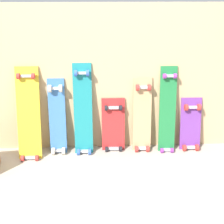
{
  "coord_description": "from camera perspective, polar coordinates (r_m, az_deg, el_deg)",
  "views": [
    {
      "loc": [
        -0.13,
        -2.8,
        1.54
      ],
      "look_at": [
        0.0,
        -0.07,
        0.43
      ],
      "focal_mm": 49.19,
      "sensor_mm": 36.0,
      "label": 1
    }
  ],
  "objects": [
    {
      "name": "ground_plane",
      "position": [
        3.2,
        -0.06,
        -6.74
      ],
      "size": [
        12.0,
        12.0,
        0.0
      ],
      "primitive_type": "plane",
      "color": "#A89E8E"
    },
    {
      "name": "plywood_wall_panel",
      "position": [
        2.99,
        -0.13,
        5.98
      ],
      "size": [
        2.83,
        0.04,
        1.43
      ],
      "primitive_type": "cube",
      "color": "tan",
      "rests_on": "ground"
    },
    {
      "name": "skateboard_yellow",
      "position": [
        3.03,
        -15.24,
        -0.94
      ],
      "size": [
        0.22,
        0.29,
        0.94
      ],
      "color": "gold",
      "rests_on": "ground"
    },
    {
      "name": "skateboard_blue",
      "position": [
        3.05,
        -10.13,
        -1.42
      ],
      "size": [
        0.16,
        0.18,
        0.8
      ],
      "color": "#386BAD",
      "rests_on": "ground"
    },
    {
      "name": "skateboard_teal",
      "position": [
        3.0,
        -5.4,
        -0.16
      ],
      "size": [
        0.18,
        0.2,
        0.96
      ],
      "color": "#197A7F",
      "rests_on": "ground"
    },
    {
      "name": "skateboard_red",
      "position": [
        3.09,
        0.25,
        -2.96
      ],
      "size": [
        0.23,
        0.14,
        0.61
      ],
      "color": "#B22626",
      "rests_on": "ground"
    },
    {
      "name": "skateboard_natural",
      "position": [
        3.07,
        5.64,
        -1.13
      ],
      "size": [
        0.18,
        0.17,
        0.81
      ],
      "color": "tan",
      "rests_on": "ground"
    },
    {
      "name": "skateboard_green",
      "position": [
        3.08,
        10.27,
        -0.25
      ],
      "size": [
        0.16,
        0.19,
        0.92
      ],
      "color": "#1E7238",
      "rests_on": "ground"
    },
    {
      "name": "skateboard_purple",
      "position": [
        3.21,
        14.41,
        -2.72
      ],
      "size": [
        0.21,
        0.17,
        0.59
      ],
      "color": "#6B338C",
      "rests_on": "ground"
    }
  ]
}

